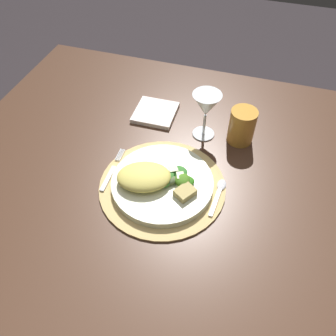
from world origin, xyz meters
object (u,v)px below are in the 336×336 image
object	(u,v)px
fork	(112,171)
amber_tumbler	(242,126)
dinner_plate	(162,183)
napkin	(155,112)
spoon	(219,191)
dining_table	(166,203)
wine_glass	(206,106)

from	to	relation	value
fork	amber_tumbler	world-z (taller)	amber_tumbler
dinner_plate	fork	bearing A→B (deg)	178.68
dinner_plate	napkin	bearing A→B (deg)	112.09
fork	spoon	xyz separation A→B (m)	(0.29, 0.02, 0.00)
fork	amber_tumbler	distance (m)	0.39
dining_table	spoon	bearing A→B (deg)	-11.67
fork	napkin	bearing A→B (deg)	83.08
wine_glass	spoon	bearing A→B (deg)	-66.58
fork	amber_tumbler	xyz separation A→B (m)	(0.31, 0.23, 0.04)
amber_tumbler	wine_glass	bearing A→B (deg)	-175.62
amber_tumbler	spoon	bearing A→B (deg)	-94.55
fork	spoon	world-z (taller)	spoon
dinner_plate	amber_tumbler	distance (m)	0.29
spoon	dining_table	bearing A→B (deg)	168.33
napkin	amber_tumbler	world-z (taller)	amber_tumbler
fork	napkin	distance (m)	0.27
napkin	amber_tumbler	size ratio (longest dim) A/B	1.21
dining_table	amber_tumbler	bearing A→B (deg)	47.08
wine_glass	amber_tumbler	xyz separation A→B (m)	(0.11, 0.01, -0.05)
fork	amber_tumbler	bearing A→B (deg)	37.23
wine_glass	amber_tumbler	size ratio (longest dim) A/B	1.37
dinner_plate	spoon	distance (m)	0.15
dinner_plate	spoon	xyz separation A→B (m)	(0.15, 0.02, -0.01)
dining_table	fork	xyz separation A→B (m)	(-0.14, -0.05, 0.15)
wine_glass	amber_tumbler	world-z (taller)	wine_glass
spoon	amber_tumbler	size ratio (longest dim) A/B	1.17
wine_glass	napkin	bearing A→B (deg)	164.66
dining_table	wine_glass	size ratio (longest dim) A/B	8.58
dining_table	napkin	world-z (taller)	napkin
spoon	napkin	bearing A→B (deg)	135.47
dining_table	napkin	xyz separation A→B (m)	(-0.10, 0.22, 0.15)
dinner_plate	wine_glass	distance (m)	0.25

